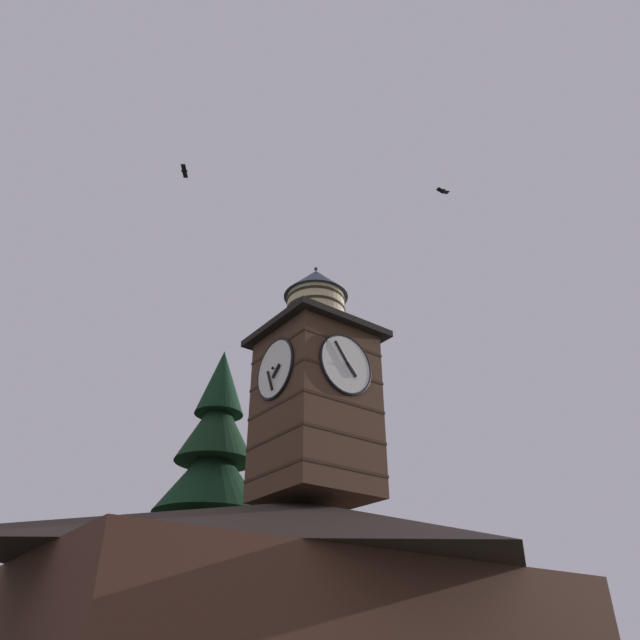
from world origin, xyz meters
TOP-DOWN VIEW (x-y plane):
  - building_main at (-0.02, -1.79)m, footprint 16.57×11.59m
  - clock_tower at (-0.35, -1.51)m, footprint 4.17×4.17m
  - pine_tree_behind at (0.25, -7.93)m, footprint 7.16×7.16m
  - moon at (-16.25, -35.28)m, footprint 2.05×2.05m
  - flying_bird_high at (-5.89, 1.12)m, footprint 0.68×0.33m
  - flying_bird_low at (5.56, -2.06)m, footprint 0.54×0.68m

SIDE VIEW (x-z plane):
  - building_main at x=-0.02m, z-range 0.06..6.10m
  - pine_tree_behind at x=0.25m, z-range -0.91..13.10m
  - moon at x=-16.25m, z-range 8.58..10.63m
  - clock_tower at x=-0.35m, z-range 5.36..14.79m
  - flying_bird_low at x=5.56m, z-range 17.71..17.84m
  - flying_bird_high at x=-5.89m, z-range 20.64..20.81m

